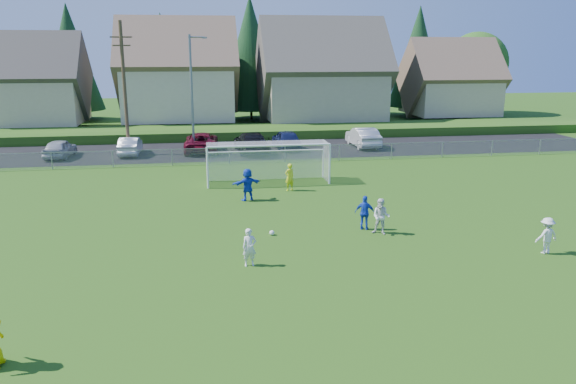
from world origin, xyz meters
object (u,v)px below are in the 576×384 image
Objects in this scene: soccer_ball at (272,233)px; car_d at (251,142)px; soccer_goal at (267,156)px; player_white_a at (249,247)px; car_a at (60,148)px; goalkeeper at (289,177)px; car_b at (130,146)px; car_f at (363,137)px; player_white_c at (547,236)px; player_white_b at (381,217)px; player_blue_b at (248,184)px; car_e at (286,139)px; player_blue_a at (365,213)px; car_c at (201,142)px.

soccer_ball is 20.49m from car_d.
soccer_goal is (1.05, 10.11, 1.52)m from soccer_ball.
player_white_a is 26.87m from car_a.
goalkeeper reaches higher than soccer_ball.
car_d is (9.34, -0.50, 0.12)m from car_b.
soccer_goal is at bearing 84.10° from soccer_ball.
player_white_a is 27.63m from car_f.
player_white_a reaches higher than car_b.
car_a is 5.12m from car_b.
car_a is at bearing 144.19° from soccer_goal.
goalkeeper reaches higher than player_white_c.
player_white_b is 27.92m from car_a.
car_a is (-12.14, 23.97, -0.04)m from player_white_a.
car_b is at bearing -81.19° from player_blue_b.
player_blue_b is at bearing 71.11° from car_e.
player_blue_b is 0.42× the size of car_b.
player_white_a is 0.98× the size of player_white_c.
car_a is at bearing 123.16° from soccer_ball.
car_b reaches higher than soccer_ball.
car_b is (5.10, 0.39, -0.01)m from car_a.
car_f reaches higher than player_white_a.
player_white_b reaches higher than car_e.
goalkeeper is 12.70m from car_d.
car_e is (3.99, 21.65, 0.67)m from soccer_ball.
car_d is (14.45, -0.10, 0.11)m from car_a.
car_f is at bearing -144.08° from player_blue_b.
player_white_c is 0.30× the size of car_f.
goalkeeper is 0.21× the size of soccer_goal.
car_e is at bearing -66.51° from player_blue_a.
car_b is at bearing -36.04° from player_blue_a.
soccer_goal reaches higher than car_a.
goalkeeper is 16.76m from car_b.
player_blue_b reaches higher than player_white_b.
soccer_goal is at bearing -63.10° from player_white_c.
car_f is (11.76, 25.00, 0.09)m from player_white_a.
goalkeeper is (2.57, 1.76, -0.08)m from player_blue_b.
car_f is at bearing -145.47° from goalkeeper.
player_white_c is 14.50m from goalkeeper.
soccer_goal is (3.91, -11.34, 0.86)m from car_c.
car_f is (-0.08, 25.53, 0.07)m from player_white_c.
player_white_c is 0.27× the size of car_c.
player_blue_a is 27.01m from car_a.
soccer_goal is at bearing -49.33° from player_blue_a.
player_white_c is at bearing 139.49° from car_a.
goalkeeper is 2.66m from soccer_goal.
car_c is 13.34m from car_f.
soccer_ball is 0.14× the size of player_blue_a.
car_c is (5.47, 0.50, 0.08)m from car_b.
car_c is at bearing -170.07° from car_a.
soccer_ball is at bearing 76.26° from player_blue_b.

